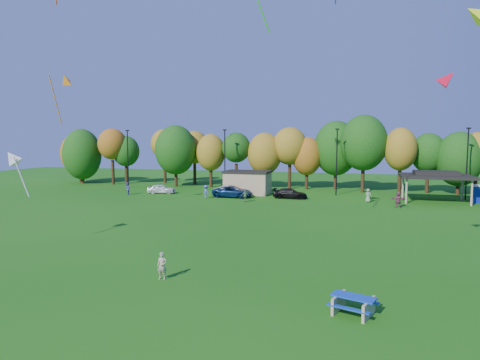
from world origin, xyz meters
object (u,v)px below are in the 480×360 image
(kite_flyer, at_px, (162,266))
(car_b, at_px, (231,191))
(car_d, at_px, (290,193))
(car_c, at_px, (233,192))
(picnic_table, at_px, (353,304))
(car_a, at_px, (161,189))

(kite_flyer, bearing_deg, car_b, 93.65)
(kite_flyer, relative_size, car_d, 0.34)
(car_b, relative_size, car_c, 0.84)
(car_d, bearing_deg, picnic_table, -164.98)
(car_a, height_order, car_b, car_b)
(picnic_table, height_order, car_c, car_c)
(picnic_table, xyz_separation_m, car_a, (-27.13, 35.85, 0.20))
(car_a, xyz_separation_m, car_b, (10.44, -0.19, 0.07))
(kite_flyer, bearing_deg, car_d, 80.40)
(car_c, bearing_deg, picnic_table, -152.70)
(car_c, bearing_deg, car_d, -79.85)
(car_d, bearing_deg, car_c, 99.09)
(kite_flyer, relative_size, car_a, 0.38)
(car_b, height_order, car_c, car_c)
(picnic_table, xyz_separation_m, car_c, (-16.24, 34.80, 0.27))
(car_c, bearing_deg, car_a, 86.81)
(car_c, height_order, car_d, car_c)
(picnic_table, xyz_separation_m, kite_flyer, (-10.11, 1.91, 0.28))
(car_d, bearing_deg, car_b, 92.49)
(kite_flyer, xyz_separation_m, car_c, (-6.13, 32.89, -0.01))
(car_a, distance_m, car_c, 10.94)
(picnic_table, relative_size, kite_flyer, 1.51)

